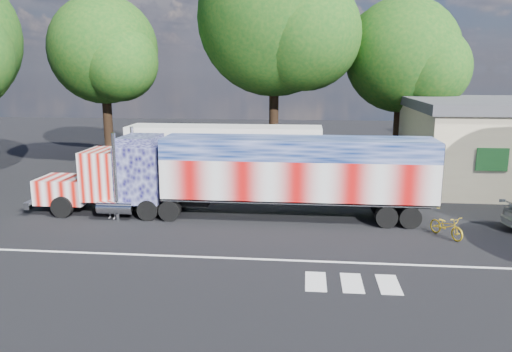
# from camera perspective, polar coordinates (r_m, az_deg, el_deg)

# --- Properties ---
(ground) EXTENTS (100.00, 100.00, 0.00)m
(ground) POSITION_cam_1_polar(r_m,az_deg,el_deg) (21.80, -0.79, -6.54)
(ground) COLOR black
(lane_markings) EXTENTS (30.00, 2.67, 0.01)m
(lane_markings) POSITION_cam_1_polar(r_m,az_deg,el_deg) (18.16, 3.29, -10.47)
(lane_markings) COLOR silver
(lane_markings) RESTS_ON ground
(semi_truck) EXTENTS (19.41, 3.07, 4.14)m
(semi_truck) POSITION_cam_1_polar(r_m,az_deg,el_deg) (23.69, -1.08, 0.31)
(semi_truck) COLOR black
(semi_truck) RESTS_ON ground
(coach_bus) EXTENTS (12.08, 2.81, 3.52)m
(coach_bus) POSITION_cam_1_polar(r_m,az_deg,el_deg) (31.40, -3.59, 2.64)
(coach_bus) COLOR white
(coach_bus) RESTS_ON ground
(woman) EXTENTS (0.69, 0.56, 1.66)m
(woman) POSITION_cam_1_polar(r_m,az_deg,el_deg) (24.61, -16.20, -2.84)
(woman) COLOR slate
(woman) RESTS_ON ground
(bicycle) EXTENTS (1.47, 1.89, 0.96)m
(bicycle) POSITION_cam_1_polar(r_m,az_deg,el_deg) (22.65, 20.94, -5.38)
(bicycle) COLOR gold
(bicycle) RESTS_ON ground
(tree_ne_a) EXTENTS (8.64, 8.23, 12.08)m
(tree_ne_a) POSITION_cam_1_polar(r_m,az_deg,el_deg) (38.37, 16.60, 13.03)
(tree_ne_a) COLOR black
(tree_ne_a) RESTS_ON ground
(tree_nw_a) EXTENTS (8.46, 8.05, 12.44)m
(tree_nw_a) POSITION_cam_1_polar(r_m,az_deg,el_deg) (40.11, -16.87, 13.57)
(tree_nw_a) COLOR black
(tree_nw_a) RESTS_ON ground
(tree_n_mid) EXTENTS (11.70, 11.15, 16.13)m
(tree_n_mid) POSITION_cam_1_polar(r_m,az_deg,el_deg) (37.68, 2.42, 17.46)
(tree_n_mid) COLOR black
(tree_n_mid) RESTS_ON ground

